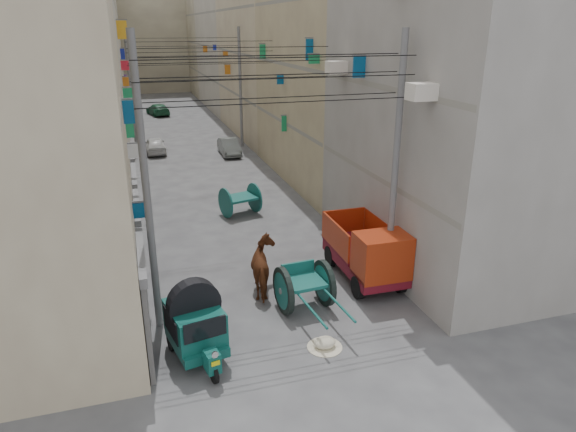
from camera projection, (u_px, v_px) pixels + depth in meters
name	position (u px, v px, depth m)	size (l,w,h in m)	color
building_row_left	(61.00, 49.00, 36.46)	(8.00, 62.00, 14.00)	#C0B291
building_row_right	(277.00, 47.00, 40.86)	(8.00, 62.00, 14.00)	gray
end_cap_building	(152.00, 38.00, 67.21)	(22.00, 10.00, 13.00)	#B7B090
shutters_left	(138.00, 224.00, 18.03)	(0.18, 14.40, 2.88)	#4E4E53
signboards	(201.00, 114.00, 28.54)	(8.22, 40.52, 5.67)	#C66917
ac_units	(379.00, 47.00, 15.61)	(0.70, 6.55, 3.35)	silver
utility_poles	(215.00, 117.00, 24.17)	(7.40, 22.20, 8.00)	slate
overhead_cables	(222.00, 59.00, 20.87)	(7.40, 22.52, 1.12)	black
auto_rickshaw	(195.00, 323.00, 12.98)	(1.65, 2.43, 1.66)	black
tonga_cart	(304.00, 286.00, 15.32)	(1.58, 3.24, 1.43)	black
mini_truck	(370.00, 256.00, 16.70)	(1.72, 3.72, 2.08)	black
second_cart	(240.00, 199.00, 23.02)	(1.84, 1.72, 1.36)	#12534C
feed_sack	(325.00, 343.00, 13.61)	(0.59, 0.47, 0.29)	beige
horse	(265.00, 268.00, 16.26)	(0.91, 1.99, 1.68)	brown
distant_car_white	(155.00, 145.00, 34.24)	(1.28, 3.18, 1.08)	silver
distant_car_grey	(229.00, 147.00, 33.86)	(1.13, 3.23, 1.07)	#505452
distant_car_green	(158.00, 109.00, 48.91)	(1.50, 3.69, 1.07)	#1E5A39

